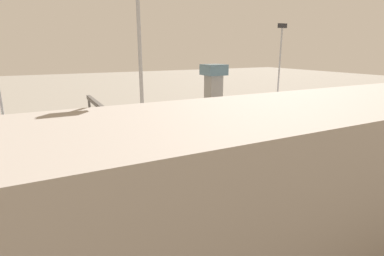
{
  "coord_description": "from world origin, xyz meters",
  "views": [
    {
      "loc": [
        22.43,
        49.6,
        17.88
      ],
      "look_at": [
        -4.79,
        -2.47,
        2.5
      ],
      "focal_mm": 28.04,
      "sensor_mm": 36.0,
      "label": 1
    }
  ],
  "objects_px": {
    "train_on_track_3": "(191,135)",
    "light_mast_2": "(280,56)",
    "train_on_track_4": "(342,123)",
    "train_on_track_0": "(223,114)",
    "control_tower": "(214,85)",
    "train_on_track_2": "(98,140)",
    "train_on_track_1": "(141,130)",
    "maintenance_shed": "(275,177)",
    "light_mast_1": "(140,63)",
    "signal_gantry": "(104,114)"
  },
  "relations": [
    {
      "from": "train_on_track_4",
      "to": "light_mast_1",
      "type": "bearing_deg",
      "value": 8.9
    },
    {
      "from": "train_on_track_0",
      "to": "train_on_track_1",
      "type": "distance_m",
      "value": 23.68
    },
    {
      "from": "train_on_track_3",
      "to": "light_mast_1",
      "type": "height_order",
      "value": "light_mast_1"
    },
    {
      "from": "light_mast_2",
      "to": "maintenance_shed",
      "type": "height_order",
      "value": "light_mast_2"
    },
    {
      "from": "light_mast_2",
      "to": "signal_gantry",
      "type": "relative_size",
      "value": 0.83
    },
    {
      "from": "train_on_track_3",
      "to": "light_mast_2",
      "type": "distance_m",
      "value": 43.81
    },
    {
      "from": "train_on_track_0",
      "to": "maintenance_shed",
      "type": "height_order",
      "value": "maintenance_shed"
    },
    {
      "from": "light_mast_1",
      "to": "light_mast_2",
      "type": "height_order",
      "value": "light_mast_1"
    },
    {
      "from": "train_on_track_0",
      "to": "control_tower",
      "type": "relative_size",
      "value": 3.39
    },
    {
      "from": "train_on_track_2",
      "to": "maintenance_shed",
      "type": "relative_size",
      "value": 0.82
    },
    {
      "from": "light_mast_2",
      "to": "light_mast_1",
      "type": "bearing_deg",
      "value": 31.11
    },
    {
      "from": "train_on_track_1",
      "to": "light_mast_2",
      "type": "bearing_deg",
      "value": -169.62
    },
    {
      "from": "light_mast_1",
      "to": "maintenance_shed",
      "type": "xyz_separation_m",
      "value": [
        -7.3,
        15.46,
        -9.79
      ]
    },
    {
      "from": "train_on_track_4",
      "to": "maintenance_shed",
      "type": "distance_m",
      "value": 47.7
    },
    {
      "from": "train_on_track_3",
      "to": "control_tower",
      "type": "xyz_separation_m",
      "value": [
        -20.92,
        -26.34,
        5.5
      ]
    },
    {
      "from": "train_on_track_0",
      "to": "light_mast_2",
      "type": "xyz_separation_m",
      "value": [
        -20.7,
        -3.03,
        14.03
      ]
    },
    {
      "from": "train_on_track_4",
      "to": "light_mast_2",
      "type": "relative_size",
      "value": 1.9
    },
    {
      "from": "control_tower",
      "to": "train_on_track_3",
      "type": "bearing_deg",
      "value": 51.53
    },
    {
      "from": "train_on_track_4",
      "to": "light_mast_1",
      "type": "xyz_separation_m",
      "value": [
        48.79,
        7.64,
        14.35
      ]
    },
    {
      "from": "maintenance_shed",
      "to": "signal_gantry",
      "type": "bearing_deg",
      "value": -73.6
    },
    {
      "from": "light_mast_2",
      "to": "train_on_track_2",
      "type": "bearing_deg",
      "value": 13.73
    },
    {
      "from": "train_on_track_4",
      "to": "signal_gantry",
      "type": "relative_size",
      "value": 1.57
    },
    {
      "from": "train_on_track_2",
      "to": "train_on_track_3",
      "type": "xyz_separation_m",
      "value": [
        -15.75,
        5.0,
        0.0
      ]
    },
    {
      "from": "signal_gantry",
      "to": "control_tower",
      "type": "height_order",
      "value": "control_tower"
    },
    {
      "from": "maintenance_shed",
      "to": "control_tower",
      "type": "bearing_deg",
      "value": -116.25
    },
    {
      "from": "light_mast_2",
      "to": "signal_gantry",
      "type": "bearing_deg",
      "value": 16.48
    },
    {
      "from": "light_mast_1",
      "to": "maintenance_shed",
      "type": "relative_size",
      "value": 0.44
    },
    {
      "from": "light_mast_2",
      "to": "signal_gantry",
      "type": "height_order",
      "value": "light_mast_2"
    },
    {
      "from": "train_on_track_0",
      "to": "light_mast_1",
      "type": "relative_size",
      "value": 1.86
    },
    {
      "from": "train_on_track_1",
      "to": "signal_gantry",
      "type": "bearing_deg",
      "value": 40.84
    },
    {
      "from": "train_on_track_3",
      "to": "signal_gantry",
      "type": "height_order",
      "value": "signal_gantry"
    },
    {
      "from": "train_on_track_2",
      "to": "train_on_track_3",
      "type": "bearing_deg",
      "value": 162.38
    },
    {
      "from": "train_on_track_2",
      "to": "light_mast_1",
      "type": "distance_m",
      "value": 22.5
    },
    {
      "from": "train_on_track_0",
      "to": "train_on_track_3",
      "type": "bearing_deg",
      "value": 41.6
    },
    {
      "from": "light_mast_1",
      "to": "signal_gantry",
      "type": "distance_m",
      "value": 17.59
    },
    {
      "from": "train_on_track_0",
      "to": "maintenance_shed",
      "type": "relative_size",
      "value": 0.82
    },
    {
      "from": "train_on_track_4",
      "to": "train_on_track_0",
      "type": "bearing_deg",
      "value": -46.97
    },
    {
      "from": "train_on_track_0",
      "to": "control_tower",
      "type": "bearing_deg",
      "value": -109.56
    },
    {
      "from": "train_on_track_0",
      "to": "train_on_track_4",
      "type": "distance_m",
      "value": 27.36
    },
    {
      "from": "train_on_track_4",
      "to": "signal_gantry",
      "type": "distance_m",
      "value": 51.34
    },
    {
      "from": "maintenance_shed",
      "to": "train_on_track_0",
      "type": "bearing_deg",
      "value": -117.9
    },
    {
      "from": "train_on_track_1",
      "to": "control_tower",
      "type": "xyz_separation_m",
      "value": [
        -27.17,
        -16.34,
        6.05
      ]
    },
    {
      "from": "train_on_track_3",
      "to": "light_mast_2",
      "type": "height_order",
      "value": "light_mast_2"
    },
    {
      "from": "train_on_track_1",
      "to": "train_on_track_3",
      "type": "xyz_separation_m",
      "value": [
        -6.25,
        10.0,
        0.55
      ]
    },
    {
      "from": "light_mast_1",
      "to": "train_on_track_1",
      "type": "bearing_deg",
      "value": -107.12
    },
    {
      "from": "train_on_track_2",
      "to": "train_on_track_1",
      "type": "bearing_deg",
      "value": -152.23
    },
    {
      "from": "train_on_track_4",
      "to": "maintenance_shed",
      "type": "relative_size",
      "value": 0.82
    },
    {
      "from": "light_mast_2",
      "to": "control_tower",
      "type": "relative_size",
      "value": 1.79
    },
    {
      "from": "train_on_track_1",
      "to": "maintenance_shed",
      "type": "xyz_separation_m",
      "value": [
        -0.33,
        38.1,
        4.5
      ]
    },
    {
      "from": "light_mast_2",
      "to": "maintenance_shed",
      "type": "distance_m",
      "value": 64.12
    }
  ]
}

